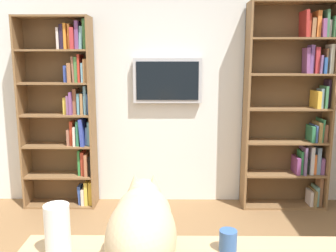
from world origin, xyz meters
TOP-DOWN VIEW (x-y plane):
  - wall_back at (0.00, -2.23)m, footprint 4.52×0.06m
  - bookshelf_left at (-1.31, -2.06)m, footprint 0.89×0.28m
  - bookshelf_right at (1.12, -2.06)m, footprint 0.76×0.28m
  - wall_mounted_tv at (0.05, -2.15)m, footprint 0.73×0.07m
  - cat at (0.12, 0.40)m, footprint 0.28×0.62m
  - paper_towel_roll at (0.50, 0.30)m, footprint 0.11×0.11m
  - coffee_mug at (-0.25, 0.25)m, footprint 0.08×0.08m

SIDE VIEW (x-z plane):
  - coffee_mug at x=-0.25m, z-range 0.74..0.84m
  - paper_towel_roll at x=0.50m, z-range 0.74..0.98m
  - cat at x=0.12m, z-range 0.74..1.10m
  - bookshelf_right at x=1.12m, z-range 0.03..2.05m
  - bookshelf_left at x=-1.31m, z-range 0.01..2.17m
  - wall_back at x=0.00m, z-range 0.00..2.70m
  - wall_mounted_tv at x=0.05m, z-range 1.12..1.60m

